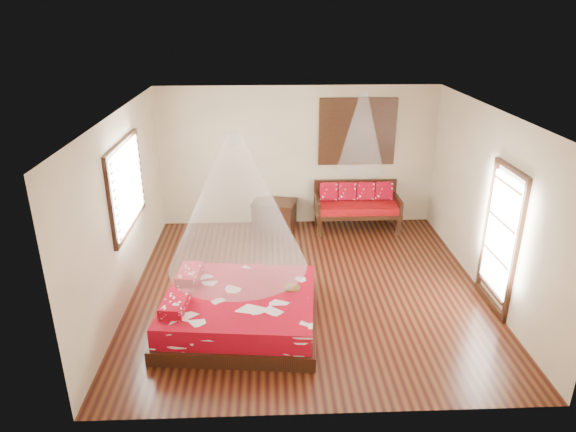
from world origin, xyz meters
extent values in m
cube|color=black|center=(0.00, 0.00, -0.01)|extent=(5.50, 5.50, 0.02)
cube|color=white|center=(0.00, 0.00, 2.81)|extent=(5.50, 5.50, 0.02)
cube|color=#BCAE89|center=(-2.76, 0.00, 1.40)|extent=(0.02, 5.50, 2.80)
cube|color=#BCAE89|center=(2.76, 0.00, 1.40)|extent=(0.02, 5.50, 2.80)
cube|color=#BCAE89|center=(0.00, 2.76, 1.40)|extent=(5.50, 0.02, 2.80)
cube|color=#BCAE89|center=(0.00, -2.76, 1.40)|extent=(5.50, 0.02, 2.80)
cube|color=black|center=(-1.02, -1.01, 0.10)|extent=(2.31, 2.13, 0.20)
cube|color=#9C0518|center=(-1.02, -1.01, 0.35)|extent=(2.20, 2.02, 0.30)
cube|color=#9C0518|center=(-1.84, -1.33, 0.57)|extent=(0.36, 0.58, 0.14)
cube|color=#9C0518|center=(-1.76, -0.53, 0.57)|extent=(0.36, 0.58, 0.14)
cube|color=black|center=(0.39, 1.99, 0.21)|extent=(0.08, 0.08, 0.42)
cube|color=black|center=(1.94, 1.99, 0.21)|extent=(0.08, 0.08, 0.42)
cube|color=black|center=(0.39, 2.61, 0.21)|extent=(0.08, 0.08, 0.42)
cube|color=black|center=(1.94, 2.61, 0.21)|extent=(0.08, 0.08, 0.42)
cube|color=black|center=(1.17, 2.30, 0.38)|extent=(1.67, 0.74, 0.08)
cube|color=#7C0604|center=(1.17, 2.30, 0.49)|extent=(1.61, 0.68, 0.14)
cube|color=black|center=(1.17, 2.63, 0.67)|extent=(1.67, 0.06, 0.55)
cube|color=black|center=(0.37, 2.30, 0.54)|extent=(0.06, 0.74, 0.30)
cube|color=black|center=(1.96, 2.30, 0.54)|extent=(0.06, 0.74, 0.30)
cube|color=#9C0518|center=(0.61, 2.51, 0.74)|extent=(0.35, 0.19, 0.37)
cube|color=#9C0518|center=(0.98, 2.51, 0.74)|extent=(0.35, 0.19, 0.37)
cube|color=#9C0518|center=(1.35, 2.51, 0.74)|extent=(0.35, 0.19, 0.37)
cube|color=#9C0518|center=(1.72, 2.51, 0.74)|extent=(0.35, 0.19, 0.37)
cube|color=black|center=(-0.48, 2.45, 0.26)|extent=(0.91, 0.76, 0.52)
cube|color=black|center=(-0.48, 2.45, 0.55)|extent=(0.96, 0.81, 0.05)
cube|color=black|center=(1.17, 2.72, 1.90)|extent=(1.52, 0.06, 1.32)
cube|color=black|center=(1.17, 2.71, 1.90)|extent=(1.35, 0.04, 1.10)
cube|color=black|center=(-2.72, 0.20, 1.70)|extent=(0.08, 1.74, 1.34)
cube|color=silver|center=(-2.68, 0.20, 1.70)|extent=(0.04, 1.54, 1.10)
cube|color=black|center=(2.72, -0.60, 1.05)|extent=(0.08, 1.02, 2.16)
cube|color=white|center=(2.70, -0.60, 1.15)|extent=(0.03, 0.82, 1.70)
cylinder|color=brown|center=(-0.29, -0.88, 0.52)|extent=(0.23, 0.23, 0.03)
cone|color=white|center=(-1.02, -1.01, 1.85)|extent=(1.84, 1.84, 1.80)
cone|color=white|center=(1.17, 2.25, 2.00)|extent=(0.91, 0.91, 1.50)
camera|label=1|loc=(-0.61, -7.15, 4.16)|focal=32.00mm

